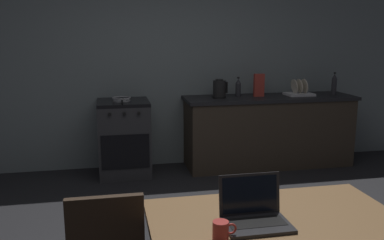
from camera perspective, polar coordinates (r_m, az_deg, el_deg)
The scene contains 12 objects.
back_wall at distance 5.38m, azimuth -0.66°, elevation 7.74°, with size 6.40×0.10×2.60m, color gray.
kitchen_counter at distance 5.44m, azimuth 10.36°, elevation -1.45°, with size 2.16×0.64×0.90m.
stove_oven at distance 5.07m, azimuth -9.23°, elevation -2.41°, with size 0.60×0.62×0.90m.
dining_table at distance 2.21m, azimuth 11.82°, elevation -15.19°, with size 1.29×0.86×0.75m.
laptop at distance 2.13m, azimuth 8.54°, elevation -12.63°, with size 0.32×0.25×0.23m.
electric_kettle at distance 5.14m, azimuth 3.75°, elevation 4.24°, with size 0.19×0.17×0.23m.
bottle at distance 5.67m, azimuth 18.79°, elevation 4.64°, with size 0.07×0.07×0.29m.
frying_pan at distance 4.95m, azimuth -9.57°, elevation 2.83°, with size 0.22×0.39×0.05m.
coffee_mug at distance 1.96m, azimuth 4.00°, elevation -14.80°, with size 0.11×0.07×0.09m.
cereal_box at distance 5.31m, azimuth 9.11°, elevation 4.71°, with size 0.13×0.05×0.28m.
dish_rack at distance 5.52m, azimuth 14.40°, elevation 3.76°, with size 0.34×0.26×0.21m.
bottle_b at distance 5.29m, azimuth 6.31°, elevation 4.45°, with size 0.07×0.07×0.24m.
Camera 1 is at (-0.70, -2.78, 1.66)m, focal length 39.14 mm.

